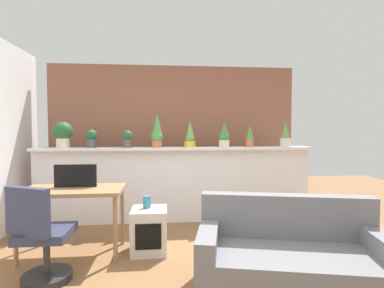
# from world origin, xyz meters

# --- Properties ---
(divider_wall) EXTENTS (4.16, 0.16, 1.11)m
(divider_wall) POSITION_xyz_m (0.00, 2.00, 0.55)
(divider_wall) COLOR white
(divider_wall) RESTS_ON ground
(plant_shelf) EXTENTS (4.16, 0.30, 0.04)m
(plant_shelf) POSITION_xyz_m (0.00, 1.96, 1.13)
(plant_shelf) COLOR white
(plant_shelf) RESTS_ON divider_wall
(brick_wall_behind) EXTENTS (4.16, 0.10, 2.50)m
(brick_wall_behind) POSITION_xyz_m (0.00, 2.60, 1.25)
(brick_wall_behind) COLOR #935B47
(brick_wall_behind) RESTS_ON ground
(potted_plant_0) EXTENTS (0.28, 0.28, 0.38)m
(potted_plant_0) POSITION_xyz_m (-1.64, 1.95, 1.36)
(potted_plant_0) COLOR silver
(potted_plant_0) RESTS_ON plant_shelf
(potted_plant_1) EXTENTS (0.16, 0.16, 0.27)m
(potted_plant_1) POSITION_xyz_m (-1.24, 1.95, 1.29)
(potted_plant_1) COLOR #4C4C51
(potted_plant_1) RESTS_ON plant_shelf
(potted_plant_2) EXTENTS (0.15, 0.15, 0.25)m
(potted_plant_2) POSITION_xyz_m (-0.71, 1.92, 1.28)
(potted_plant_2) COLOR #4C4C51
(potted_plant_2) RESTS_ON plant_shelf
(potted_plant_3) EXTENTS (0.18, 0.18, 0.51)m
(potted_plant_3) POSITION_xyz_m (-0.28, 1.97, 1.38)
(potted_plant_3) COLOR #C66B42
(potted_plant_3) RESTS_ON plant_shelf
(potted_plant_4) EXTENTS (0.17, 0.17, 0.40)m
(potted_plant_4) POSITION_xyz_m (0.22, 1.98, 1.31)
(potted_plant_4) COLOR gold
(potted_plant_4) RESTS_ON plant_shelf
(potted_plant_5) EXTENTS (0.16, 0.16, 0.40)m
(potted_plant_5) POSITION_xyz_m (0.74, 1.94, 1.32)
(potted_plant_5) COLOR silver
(potted_plant_5) RESTS_ON plant_shelf
(potted_plant_6) EXTENTS (0.12, 0.12, 0.34)m
(potted_plant_6) POSITION_xyz_m (1.14, 1.93, 1.31)
(potted_plant_6) COLOR #C66B42
(potted_plant_6) RESTS_ON plant_shelf
(potted_plant_7) EXTENTS (0.16, 0.16, 0.42)m
(potted_plant_7) POSITION_xyz_m (1.71, 1.94, 1.32)
(potted_plant_7) COLOR silver
(potted_plant_7) RESTS_ON plant_shelf
(desk) EXTENTS (1.10, 0.60, 0.75)m
(desk) POSITION_xyz_m (-1.18, 0.91, 0.67)
(desk) COLOR #99754C
(desk) RESTS_ON ground
(tv_monitor) EXTENTS (0.47, 0.04, 0.26)m
(tv_monitor) POSITION_xyz_m (-1.18, 0.99, 0.88)
(tv_monitor) COLOR black
(tv_monitor) RESTS_ON desk
(office_chair) EXTENTS (0.51, 0.52, 0.91)m
(office_chair) POSITION_xyz_m (-1.28, 0.29, 0.39)
(office_chair) COLOR #262628
(office_chair) RESTS_ON ground
(side_cube_shelf) EXTENTS (0.40, 0.41, 0.50)m
(side_cube_shelf) POSITION_xyz_m (-0.34, 0.90, 0.25)
(side_cube_shelf) COLOR silver
(side_cube_shelf) RESTS_ON ground
(vase_on_shelf) EXTENTS (0.09, 0.09, 0.14)m
(vase_on_shelf) POSITION_xyz_m (-0.37, 0.95, 0.57)
(vase_on_shelf) COLOR teal
(vase_on_shelf) RESTS_ON side_cube_shelf
(couch) EXTENTS (1.69, 1.08, 0.80)m
(couch) POSITION_xyz_m (0.90, -0.08, 0.28)
(couch) COLOR slate
(couch) RESTS_ON ground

